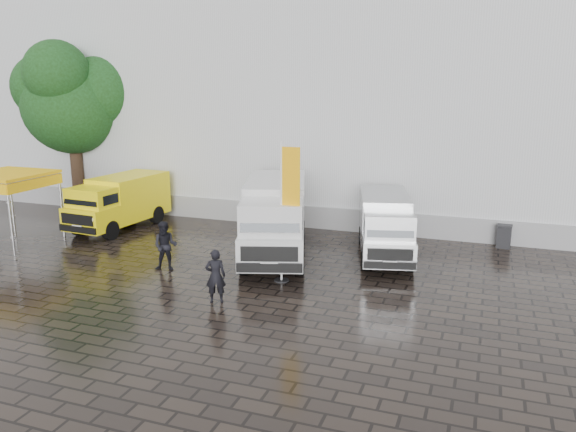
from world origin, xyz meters
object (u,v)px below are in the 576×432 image
person_front (216,276)px  person_tent (165,246)px  van_yellow (119,203)px  wheelie_bin (504,236)px  van_silver (385,227)px  flagpole (287,206)px  canopy_tent (6,178)px  van_white (275,220)px

person_front → person_tent: person_tent is taller
van_yellow → wheelie_bin: size_ratio=5.45×
van_silver → flagpole: flagpole is taller
flagpole → person_tent: 4.72m
person_tent → person_front: bearing=-52.3°
canopy_tent → person_tent: (7.83, -0.88, -1.82)m
van_white → canopy_tent: size_ratio=2.23×
van_yellow → flagpole: flagpole is taller
van_yellow → van_white: (8.09, -1.52, 0.24)m
wheelie_bin → person_front: 12.26m
van_yellow → person_front: van_yellow is taller
van_yellow → wheelie_bin: 16.51m
van_white → wheelie_bin: van_white is taller
van_yellow → van_silver: size_ratio=0.96×
flagpole → van_white: bearing=119.0°
van_yellow → person_front: size_ratio=3.06×
wheelie_bin → person_tent: bearing=-143.0°
flagpole → canopy_tent: bearing=177.4°
van_yellow → canopy_tent: 4.66m
van_white → van_yellow: bearing=151.4°
van_yellow → person_front: (8.07, -6.40, -0.34)m
flagpole → wheelie_bin: bearing=44.4°
van_yellow → wheelie_bin: van_yellow is taller
person_tent → van_silver: bearing=13.5°
person_front → wheelie_bin: bearing=-155.2°
van_white → flagpole: 3.04m
van_silver → person_tent: bearing=-163.2°
canopy_tent → flagpole: bearing=-2.6°
canopy_tent → wheelie_bin: (19.04, 6.13, -2.24)m
van_white → canopy_tent: 11.10m
van_white → person_tent: van_white is taller
wheelie_bin → person_front: (-8.19, -9.11, 0.36)m
van_silver → wheelie_bin: bearing=19.4°
van_silver → flagpole: 4.82m
canopy_tent → wheelie_bin: canopy_tent is taller
wheelie_bin → flagpole: bearing=-130.6°
van_white → van_silver: bearing=1.6°
van_white → flagpole: flagpole is taller
van_silver → van_yellow: bearing=165.2°
van_yellow → canopy_tent: (-2.77, -3.41, 1.53)m
canopy_tent → person_front: bearing=-15.4°
person_front → person_tent: size_ratio=0.95×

